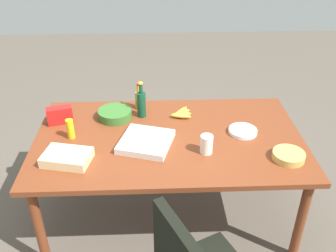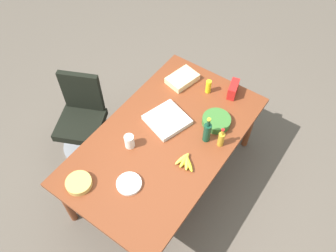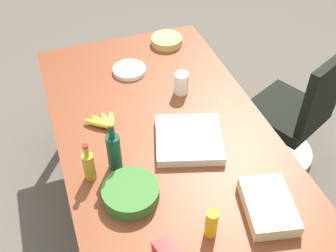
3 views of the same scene
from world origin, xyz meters
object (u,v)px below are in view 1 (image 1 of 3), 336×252
at_px(conference_table, 169,144).
at_px(dressing_bottle, 139,99).
at_px(mayo_jar, 206,144).
at_px(mustard_bottle, 70,129).
at_px(banana_bunch, 181,114).
at_px(paper_plate_stack, 243,131).
at_px(wine_bottle, 141,104).
at_px(chip_bag_red, 60,115).
at_px(salad_bowl, 115,114).
at_px(sheet_cake, 67,157).
at_px(chip_bowl, 289,156).
at_px(pizza_box, 146,142).

distance_m(conference_table, dressing_bottle, 0.54).
bearing_deg(dressing_bottle, mayo_jar, -53.69).
bearing_deg(dressing_bottle, mustard_bottle, -138.83).
height_order(conference_table, banana_bunch, banana_bunch).
xyz_separation_m(dressing_bottle, mayo_jar, (0.50, -0.68, -0.02)).
height_order(banana_bunch, paper_plate_stack, banana_bunch).
height_order(paper_plate_stack, mustard_bottle, mustard_bottle).
bearing_deg(dressing_bottle, wine_bottle, -78.72).
bearing_deg(chip_bag_red, wine_bottle, 7.03).
relative_size(conference_table, chip_bag_red, 10.20).
distance_m(conference_table, chip_bag_red, 0.91).
xyz_separation_m(wine_bottle, salad_bowl, (-0.22, -0.02, -0.08)).
relative_size(banana_bunch, wine_bottle, 0.62).
bearing_deg(chip_bag_red, paper_plate_stack, -8.30).
xyz_separation_m(sheet_cake, dressing_bottle, (0.48, 0.75, 0.05)).
xyz_separation_m(dressing_bottle, chip_bowl, (1.06, -0.78, -0.06)).
relative_size(paper_plate_stack, salad_bowl, 0.79).
bearing_deg(salad_bowl, chip_bag_red, -172.15).
xyz_separation_m(paper_plate_stack, wine_bottle, (-0.79, 0.29, 0.10)).
height_order(conference_table, salad_bowl, salad_bowl).
xyz_separation_m(pizza_box, mustard_bottle, (-0.57, 0.12, 0.05)).
xyz_separation_m(wine_bottle, chip_bowl, (1.04, -0.64, -0.09)).
bearing_deg(dressing_bottle, conference_table, -62.78).
relative_size(conference_table, chip_bowl, 9.04).
bearing_deg(conference_table, salad_bowl, 144.78).
relative_size(sheet_cake, paper_plate_stack, 1.45).
bearing_deg(chip_bag_red, banana_bunch, 3.78).
height_order(pizza_box, paper_plate_stack, pizza_box).
relative_size(sheet_cake, mustard_bottle, 2.06).
xyz_separation_m(paper_plate_stack, dressing_bottle, (-0.82, 0.43, 0.07)).
distance_m(chip_bag_red, banana_bunch, 0.99).
xyz_separation_m(pizza_box, paper_plate_stack, (0.75, 0.13, -0.01)).
relative_size(sheet_cake, mayo_jar, 2.28).
bearing_deg(dressing_bottle, sheet_cake, -122.64).
xyz_separation_m(pizza_box, banana_bunch, (0.29, 0.41, 0.00)).
xyz_separation_m(sheet_cake, wine_bottle, (0.51, 0.61, 0.08)).
distance_m(paper_plate_stack, mustard_bottle, 1.32).
relative_size(conference_table, pizza_box, 5.67).
height_order(paper_plate_stack, wine_bottle, wine_bottle).
distance_m(wine_bottle, mustard_bottle, 0.61).
xyz_separation_m(conference_table, chip_bag_red, (-0.87, 0.24, 0.14)).
height_order(dressing_bottle, mayo_jar, dressing_bottle).
distance_m(pizza_box, mayo_jar, 0.45).
bearing_deg(dressing_bottle, chip_bowl, -36.19).
distance_m(banana_bunch, salad_bowl, 0.55).
height_order(mayo_jar, mustard_bottle, mustard_bottle).
bearing_deg(salad_bowl, dressing_bottle, 39.10).
distance_m(sheet_cake, mustard_bottle, 0.31).
bearing_deg(wine_bottle, salad_bowl, -174.61).
relative_size(wine_bottle, salad_bowl, 1.11).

